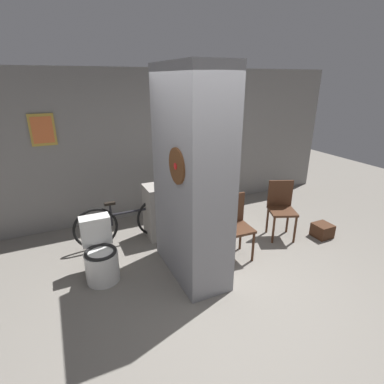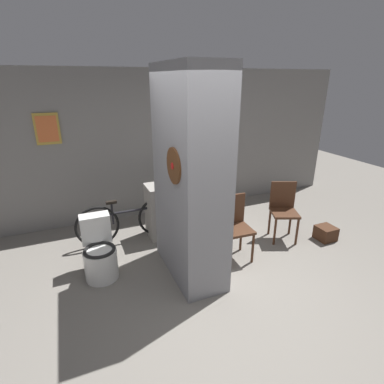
# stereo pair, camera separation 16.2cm
# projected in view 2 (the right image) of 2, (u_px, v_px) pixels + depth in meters

# --- Properties ---
(ground_plane) EXTENTS (14.00, 14.00, 0.00)m
(ground_plane) POSITION_uv_depth(u_px,v_px,m) (213.00, 297.00, 3.56)
(ground_plane) COLOR slate
(wall_back) EXTENTS (8.00, 0.09, 2.60)m
(wall_back) POSITION_uv_depth(u_px,v_px,m) (149.00, 145.00, 5.36)
(wall_back) COLOR gray
(wall_back) RESTS_ON ground_plane
(pillar_center) EXTENTS (0.58, 1.24, 2.60)m
(pillar_center) POSITION_uv_depth(u_px,v_px,m) (190.00, 178.00, 3.61)
(pillar_center) COLOR gray
(pillar_center) RESTS_ON ground_plane
(counter_shelf) EXTENTS (1.34, 0.44, 0.87)m
(counter_shelf) POSITION_uv_depth(u_px,v_px,m) (187.00, 206.00, 4.97)
(counter_shelf) COLOR gray
(counter_shelf) RESTS_ON ground_plane
(toilet) EXTENTS (0.42, 0.58, 0.78)m
(toilet) POSITION_uv_depth(u_px,v_px,m) (100.00, 253.00, 3.85)
(toilet) COLOR white
(toilet) RESTS_ON ground_plane
(chair_near_pillar) EXTENTS (0.41, 0.41, 0.92)m
(chair_near_pillar) POSITION_uv_depth(u_px,v_px,m) (235.00, 224.00, 4.20)
(chair_near_pillar) COLOR #422616
(chair_near_pillar) RESTS_ON ground_plane
(chair_by_doorway) EXTENTS (0.52, 0.52, 0.92)m
(chair_by_doorway) POSITION_uv_depth(u_px,v_px,m) (283.00, 208.00, 4.72)
(chair_by_doorway) COLOR #422616
(chair_by_doorway) RESTS_ON ground_plane
(bicycle) EXTENTS (1.61, 0.42, 0.71)m
(bicycle) POSITION_uv_depth(u_px,v_px,m) (129.00, 220.00, 4.69)
(bicycle) COLOR black
(bicycle) RESTS_ON ground_plane
(bottle_tall) EXTENTS (0.06, 0.06, 0.31)m
(bottle_tall) POSITION_uv_depth(u_px,v_px,m) (195.00, 173.00, 4.89)
(bottle_tall) COLOR #19598C
(bottle_tall) RESTS_ON counter_shelf
(bottle_short) EXTENTS (0.08, 0.08, 0.27)m
(bottle_short) POSITION_uv_depth(u_px,v_px,m) (203.00, 174.00, 4.88)
(bottle_short) COLOR silver
(bottle_short) RESTS_ON counter_shelf
(floor_crate) EXTENTS (0.28, 0.28, 0.22)m
(floor_crate) POSITION_uv_depth(u_px,v_px,m) (326.00, 233.00, 4.79)
(floor_crate) COLOR #422616
(floor_crate) RESTS_ON ground_plane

